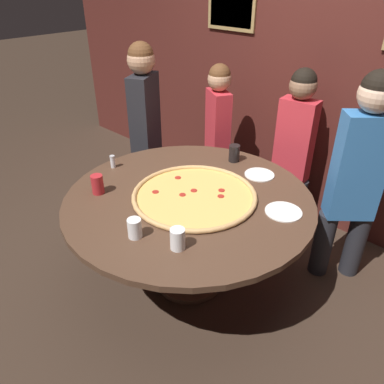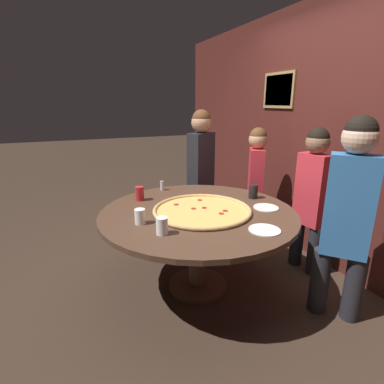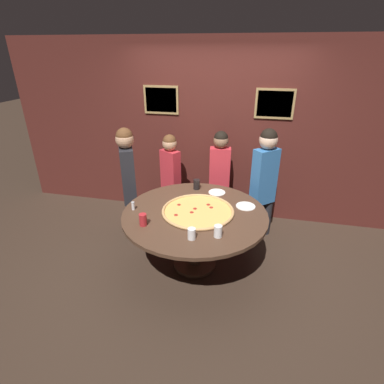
% 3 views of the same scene
% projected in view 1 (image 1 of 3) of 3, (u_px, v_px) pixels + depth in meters
% --- Properties ---
extents(ground_plane, '(24.00, 24.00, 0.00)m').
position_uv_depth(ground_plane, '(189.00, 279.00, 2.86)').
color(ground_plane, '#38281E').
extents(back_wall, '(6.40, 0.08, 2.60)m').
position_uv_depth(back_wall, '(308.00, 72.00, 3.07)').
color(back_wall, '#4C1E19').
rests_on(back_wall, ground_plane).
extents(dining_table, '(1.65, 1.65, 0.74)m').
position_uv_depth(dining_table, '(189.00, 212.00, 2.54)').
color(dining_table, '#4C3323').
rests_on(dining_table, ground_plane).
extents(giant_pizza, '(0.83, 0.83, 0.03)m').
position_uv_depth(giant_pizza, '(194.00, 195.00, 2.47)').
color(giant_pizza, '#EAB75B').
rests_on(giant_pizza, dining_table).
extents(drink_cup_beside_pizza, '(0.08, 0.08, 0.12)m').
position_uv_depth(drink_cup_beside_pizza, '(178.00, 239.00, 1.99)').
color(drink_cup_beside_pizza, white).
rests_on(drink_cup_beside_pizza, dining_table).
extents(drink_cup_far_left, '(0.08, 0.08, 0.12)m').
position_uv_depth(drink_cup_far_left, '(135.00, 228.00, 2.08)').
color(drink_cup_far_left, white).
rests_on(drink_cup_far_left, dining_table).
extents(drink_cup_near_left, '(0.08, 0.08, 0.13)m').
position_uv_depth(drink_cup_near_left, '(234.00, 153.00, 2.90)').
color(drink_cup_near_left, black).
rests_on(drink_cup_near_left, dining_table).
extents(drink_cup_by_shaker, '(0.08, 0.08, 0.13)m').
position_uv_depth(drink_cup_by_shaker, '(97.00, 184.00, 2.48)').
color(drink_cup_by_shaker, '#B22328').
rests_on(drink_cup_by_shaker, dining_table).
extents(white_plate_near_front, '(0.22, 0.22, 0.01)m').
position_uv_depth(white_plate_near_front, '(259.00, 175.00, 2.73)').
color(white_plate_near_front, white).
rests_on(white_plate_near_front, dining_table).
extents(white_plate_left_side, '(0.23, 0.23, 0.01)m').
position_uv_depth(white_plate_left_side, '(283.00, 212.00, 2.32)').
color(white_plate_left_side, white).
rests_on(white_plate_left_side, dining_table).
extents(condiment_shaker, '(0.04, 0.04, 0.10)m').
position_uv_depth(condiment_shaker, '(113.00, 161.00, 2.81)').
color(condiment_shaker, silver).
rests_on(condiment_shaker, dining_table).
extents(diner_side_left, '(0.30, 0.41, 1.54)m').
position_uv_depth(diner_side_left, '(145.00, 121.00, 3.31)').
color(diner_side_left, '#232328').
rests_on(diner_side_left, ground_plane).
extents(diner_side_right, '(0.36, 0.21, 1.41)m').
position_uv_depth(diner_side_right, '(294.00, 144.00, 3.07)').
color(diner_side_right, '#232328').
rests_on(diner_side_right, ground_plane).
extents(diner_far_left, '(0.38, 0.36, 1.54)m').
position_uv_depth(diner_far_left, '(357.00, 172.00, 2.49)').
color(diner_far_left, '#232328').
rests_on(diner_far_left, ground_plane).
extents(diner_far_right, '(0.35, 0.28, 1.36)m').
position_uv_depth(diner_far_right, '(218.00, 130.00, 3.40)').
color(diner_far_right, '#232328').
rests_on(diner_far_right, ground_plane).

